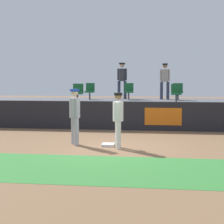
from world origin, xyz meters
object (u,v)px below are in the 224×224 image
object	(u,v)px
player_fielder_home	(118,116)
spectator_hooded	(122,78)
seat_front_right	(176,92)
seat_back_left	(90,90)
first_base	(108,145)
seat_back_center	(129,90)
seat_front_left	(78,92)
spectator_capped	(165,79)
seat_back_right	(178,91)
player_runner_visitor	(75,113)

from	to	relation	value
player_fielder_home	spectator_hooded	world-z (taller)	spectator_hooded
seat_front_right	seat_back_left	xyz separation A→B (m)	(-4.26, 1.80, -0.00)
first_base	seat_back_center	xyz separation A→B (m)	(0.09, 6.88, 1.49)
first_base	spectator_hooded	xyz separation A→B (m)	(-0.34, 7.83, 2.12)
seat_front_left	seat_back_left	bearing A→B (deg)	82.77
first_base	seat_back_center	distance (m)	7.04
player_fielder_home	spectator_capped	size ratio (longest dim) A/B	0.94
seat_front_left	seat_back_center	size ratio (longest dim) A/B	1.00
player_fielder_home	seat_back_center	world-z (taller)	seat_back_center
spectator_hooded	seat_back_center	bearing A→B (deg)	125.24
seat_back_right	seat_front_right	world-z (taller)	same
seat_front_left	spectator_hooded	size ratio (longest dim) A/B	0.44
seat_back_left	spectator_hooded	bearing A→B (deg)	31.29
player_fielder_home	spectator_hooded	distance (m)	8.21
seat_back_center	spectator_hooded	world-z (taller)	spectator_hooded
player_runner_visitor	seat_back_right	world-z (taller)	seat_back_right
seat_front_left	spectator_capped	world-z (taller)	spectator_capped
player_fielder_home	seat_back_left	bearing A→B (deg)	-175.90
player_runner_visitor	seat_back_center	bearing A→B (deg)	139.22
spectator_hooded	spectator_capped	bearing A→B (deg)	-178.83
player_fielder_home	spectator_capped	xyz separation A→B (m)	(1.54, 7.73, 1.13)
seat_front_right	spectator_capped	size ratio (longest dim) A/B	0.46
player_fielder_home	first_base	bearing A→B (deg)	-140.59
seat_back_center	seat_back_right	bearing A→B (deg)	0.01
seat_back_right	seat_front_right	distance (m)	1.81
seat_back_left	spectator_capped	world-z (taller)	spectator_capped
seat_back_right	spectator_hooded	bearing A→B (deg)	161.84
seat_front_left	seat_back_center	bearing A→B (deg)	39.05
seat_front_right	seat_back_right	bearing A→B (deg)	84.51
spectator_hooded	player_runner_visitor	bearing A→B (deg)	94.94
first_base	seat_front_left	size ratio (longest dim) A/B	0.48
seat_front_left	seat_back_right	world-z (taller)	same
player_runner_visitor	seat_front_left	xyz separation A→B (m)	(-1.03, 5.00, 0.48)
first_base	player_runner_visitor	world-z (taller)	player_runner_visitor
first_base	player_fielder_home	size ratio (longest dim) A/B	0.23
seat_back_center	seat_front_left	bearing A→B (deg)	-140.95
seat_front_right	spectator_capped	distance (m)	2.49
seat_back_left	spectator_capped	distance (m)	3.88
spectator_capped	spectator_hooded	bearing A→B (deg)	-13.46
player_fielder_home	spectator_hooded	size ratio (longest dim) A/B	0.91
first_base	seat_front_right	size ratio (longest dim) A/B	0.48
seat_front_right	spectator_hooded	xyz separation A→B (m)	(-2.71, 2.74, 0.63)
seat_front_left	spectator_hooded	distance (m)	3.33
player_fielder_home	player_runner_visitor	bearing A→B (deg)	-117.14
first_base	spectator_capped	xyz separation A→B (m)	(1.89, 7.46, 2.08)
seat_front_left	spectator_hooded	xyz separation A→B (m)	(1.78, 2.74, 0.63)
player_fielder_home	seat_back_left	distance (m)	7.52
seat_front_left	seat_back_left	size ratio (longest dim) A/B	1.00
first_base	seat_front_left	world-z (taller)	seat_front_left
first_base	seat_back_left	bearing A→B (deg)	105.40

